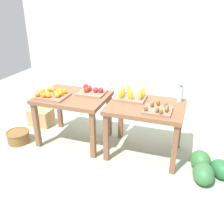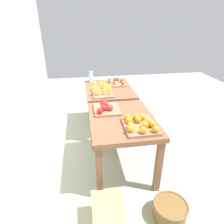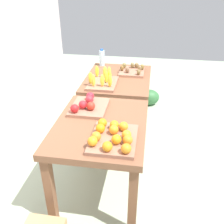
% 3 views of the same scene
% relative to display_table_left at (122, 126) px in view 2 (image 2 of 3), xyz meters
% --- Properties ---
extents(ground_plane, '(8.00, 8.00, 0.00)m').
position_rel_display_table_left_xyz_m(ground_plane, '(0.56, 0.00, -0.66)').
color(ground_plane, '#A1B499').
extents(back_wall, '(4.40, 0.12, 3.00)m').
position_rel_display_table_left_xyz_m(back_wall, '(0.56, 1.35, 0.84)').
color(back_wall, beige).
rests_on(back_wall, ground_plane).
extents(display_table_left, '(1.04, 0.80, 0.77)m').
position_rel_display_table_left_xyz_m(display_table_left, '(0.00, 0.00, 0.00)').
color(display_table_left, brown).
rests_on(display_table_left, ground_plane).
extents(display_table_right, '(1.04, 0.80, 0.77)m').
position_rel_display_table_left_xyz_m(display_table_right, '(1.12, 0.00, 0.00)').
color(display_table_right, brown).
rests_on(display_table_right, ground_plane).
extents(orange_bin, '(0.45, 0.37, 0.11)m').
position_rel_display_table_left_xyz_m(orange_bin, '(-0.25, -0.15, 0.16)').
color(orange_bin, '#9D6B54').
rests_on(orange_bin, display_table_left).
extents(apple_bin, '(0.40, 0.34, 0.11)m').
position_rel_display_table_left_xyz_m(apple_bin, '(0.24, 0.17, 0.15)').
color(apple_bin, '#9D6B54').
rests_on(apple_bin, display_table_left).
extents(banana_crate, '(0.44, 0.32, 0.17)m').
position_rel_display_table_left_xyz_m(banana_crate, '(0.86, 0.14, 0.16)').
color(banana_crate, '#9D6B54').
rests_on(banana_crate, display_table_right).
extents(kiwi_bin, '(0.36, 0.32, 0.10)m').
position_rel_display_table_left_xyz_m(kiwi_bin, '(1.31, -0.16, 0.15)').
color(kiwi_bin, '#9D6B54').
rests_on(kiwi_bin, display_table_right).
extents(water_bottle, '(0.08, 0.08, 0.23)m').
position_rel_display_table_left_xyz_m(water_bottle, '(1.54, 0.28, 0.22)').
color(water_bottle, silver).
rests_on(water_bottle, display_table_right).
extents(watermelon_pile, '(0.63, 0.66, 0.26)m').
position_rel_display_table_left_xyz_m(watermelon_pile, '(2.01, -0.25, -0.53)').
color(watermelon_pile, '#266837').
rests_on(watermelon_pile, ground_plane).
extents(wicker_basket, '(0.36, 0.36, 0.19)m').
position_rel_display_table_left_xyz_m(wicker_basket, '(-0.83, -0.35, -0.56)').
color(wicker_basket, brown).
rests_on(wicker_basket, ground_plane).
extents(cardboard_produce_box, '(0.40, 0.30, 0.29)m').
position_rel_display_table_left_xyz_m(cardboard_produce_box, '(-0.83, 0.30, -0.51)').
color(cardboard_produce_box, tan).
rests_on(cardboard_produce_box, ground_plane).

